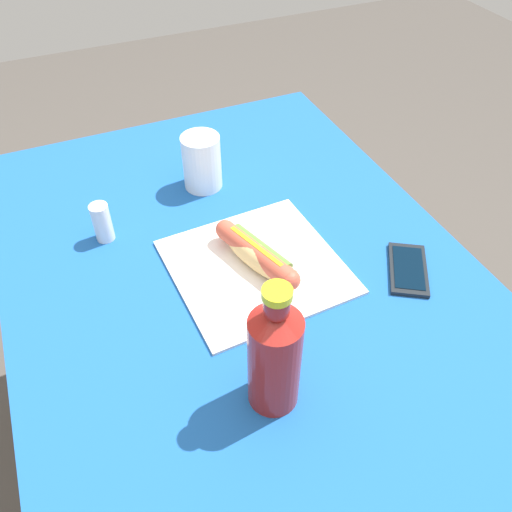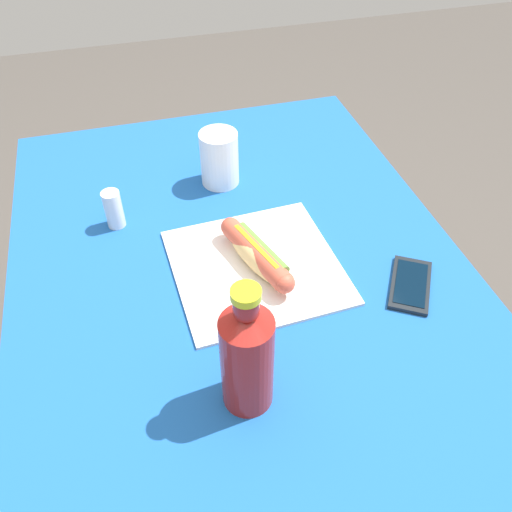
{
  "view_description": "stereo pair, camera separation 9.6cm",
  "coord_description": "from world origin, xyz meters",
  "px_view_note": "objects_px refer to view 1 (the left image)",
  "views": [
    {
      "loc": [
        0.6,
        -0.25,
        1.43
      ],
      "look_at": [
        -0.04,
        0.03,
        0.76
      ],
      "focal_mm": 37.07,
      "sensor_mm": 36.0,
      "label": 1
    },
    {
      "loc": [
        0.63,
        -0.16,
        1.43
      ],
      "look_at": [
        -0.04,
        0.03,
        0.76
      ],
      "focal_mm": 37.07,
      "sensor_mm": 36.0,
      "label": 2
    }
  ],
  "objects_px": {
    "cell_phone": "(408,269)",
    "soda_bottle": "(275,355)",
    "salt_shaker": "(102,222)",
    "hot_dog": "(256,254)",
    "drinking_cup": "(202,162)"
  },
  "relations": [
    {
      "from": "drinking_cup",
      "to": "salt_shaker",
      "type": "relative_size",
      "value": 1.5
    },
    {
      "from": "hot_dog",
      "to": "soda_bottle",
      "type": "height_order",
      "value": "soda_bottle"
    },
    {
      "from": "drinking_cup",
      "to": "hot_dog",
      "type": "bearing_deg",
      "value": 0.95
    },
    {
      "from": "soda_bottle",
      "to": "hot_dog",
      "type": "bearing_deg",
      "value": 161.74
    },
    {
      "from": "cell_phone",
      "to": "soda_bottle",
      "type": "height_order",
      "value": "soda_bottle"
    },
    {
      "from": "drinking_cup",
      "to": "salt_shaker",
      "type": "bearing_deg",
      "value": -69.43
    },
    {
      "from": "soda_bottle",
      "to": "cell_phone",
      "type": "bearing_deg",
      "value": 112.06
    },
    {
      "from": "hot_dog",
      "to": "salt_shaker",
      "type": "distance_m",
      "value": 0.31
    },
    {
      "from": "cell_phone",
      "to": "soda_bottle",
      "type": "distance_m",
      "value": 0.38
    },
    {
      "from": "cell_phone",
      "to": "soda_bottle",
      "type": "bearing_deg",
      "value": -67.94
    },
    {
      "from": "salt_shaker",
      "to": "cell_phone",
      "type": "bearing_deg",
      "value": 57.56
    },
    {
      "from": "soda_bottle",
      "to": "salt_shaker",
      "type": "xyz_separation_m",
      "value": [
        -0.45,
        -0.15,
        -0.06
      ]
    },
    {
      "from": "hot_dog",
      "to": "soda_bottle",
      "type": "relative_size",
      "value": 0.88
    },
    {
      "from": "cell_phone",
      "to": "salt_shaker",
      "type": "bearing_deg",
      "value": -122.44
    },
    {
      "from": "soda_bottle",
      "to": "salt_shaker",
      "type": "distance_m",
      "value": 0.48
    }
  ]
}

